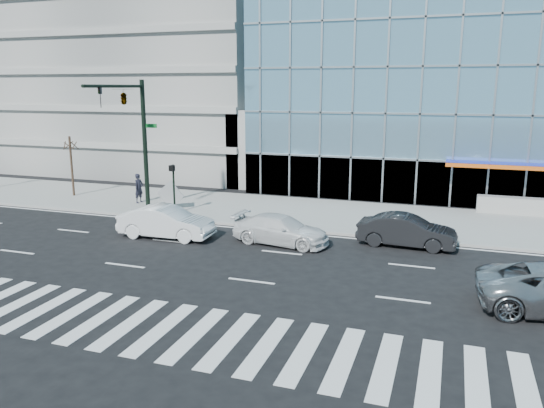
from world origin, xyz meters
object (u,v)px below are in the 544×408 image
(street_tree_near, at_px, (70,144))
(white_suv, at_px, (281,230))
(dark_sedan, at_px, (407,231))
(tilted_panel, at_px, (170,195))
(white_sedan, at_px, (166,222))
(pedestrian, at_px, (139,188))
(traffic_signal, at_px, (130,113))
(ped_signal_post, at_px, (173,181))

(street_tree_near, relative_size, white_suv, 0.86)
(dark_sedan, xyz_separation_m, tilted_panel, (-14.82, 2.98, 0.28))
(white_sedan, bearing_deg, pedestrian, 40.09)
(traffic_signal, distance_m, street_tree_near, 7.96)
(white_suv, height_order, dark_sedan, dark_sedan)
(traffic_signal, xyz_separation_m, white_suv, (10.49, -3.14, -5.45))
(traffic_signal, height_order, dark_sedan, traffic_signal)
(white_suv, relative_size, tilted_panel, 3.80)
(white_suv, bearing_deg, pedestrian, 71.31)
(pedestrian, bearing_deg, white_suv, -105.23)
(white_sedan, xyz_separation_m, dark_sedan, (12.00, 2.46, -0.04))
(ped_signal_post, height_order, tilted_panel, ped_signal_post)
(white_suv, xyz_separation_m, tilted_panel, (-8.82, 4.55, 0.35))
(pedestrian, bearing_deg, street_tree_near, 94.40)
(white_sedan, relative_size, dark_sedan, 1.05)
(traffic_signal, relative_size, white_suv, 1.62)
(traffic_signal, height_order, white_suv, traffic_signal)
(white_sedan, relative_size, pedestrian, 2.57)
(traffic_signal, bearing_deg, tilted_panel, 40.24)
(street_tree_near, bearing_deg, ped_signal_post, -15.06)
(street_tree_near, xyz_separation_m, white_suv, (17.49, -6.07, -3.06))
(white_sedan, bearing_deg, street_tree_near, 57.03)
(dark_sedan, distance_m, tilted_panel, 15.12)
(street_tree_near, height_order, tilted_panel, street_tree_near)
(white_sedan, bearing_deg, tilted_panel, 25.63)
(ped_signal_post, relative_size, dark_sedan, 0.63)
(white_suv, bearing_deg, street_tree_near, 77.33)
(pedestrian, bearing_deg, ped_signal_post, -108.17)
(white_sedan, xyz_separation_m, pedestrian, (-5.74, 6.40, 0.30))
(white_sedan, xyz_separation_m, tilted_panel, (-2.82, 5.44, 0.24))
(ped_signal_post, height_order, street_tree_near, street_tree_near)
(street_tree_near, relative_size, white_sedan, 0.85)
(ped_signal_post, bearing_deg, pedestrian, 151.89)
(tilted_panel, bearing_deg, traffic_signal, -143.66)
(white_sedan, height_order, pedestrian, pedestrian)
(traffic_signal, distance_m, tilted_panel, 5.55)
(street_tree_near, height_order, dark_sedan, street_tree_near)
(traffic_signal, relative_size, tilted_panel, 6.15)
(street_tree_near, xyz_separation_m, pedestrian, (5.76, -0.56, -2.66))
(ped_signal_post, xyz_separation_m, white_suv, (7.99, -3.51, -1.42))
(traffic_signal, relative_size, street_tree_near, 1.89)
(street_tree_near, bearing_deg, traffic_signal, -22.71)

